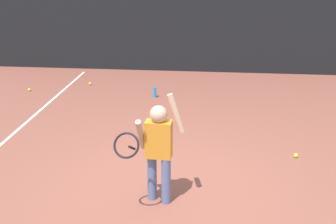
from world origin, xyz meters
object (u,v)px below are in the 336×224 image
Objects in this scene: tennis_player at (157,146)px; tennis_ball_0 at (296,156)px; tennis_ball_2 at (29,90)px; water_bottle at (155,92)px; tennis_ball_4 at (90,84)px.

tennis_ball_0 is at bearing 40.33° from tennis_player.
tennis_ball_2 is (-5.22, 2.76, 0.00)m from tennis_ball_0.
tennis_player is 4.08m from water_bottle.
tennis_ball_0 is 5.25m from tennis_ball_4.
tennis_ball_0 is 1.00× the size of tennis_ball_2.
tennis_player is 6.14× the size of water_bottle.
tennis_ball_2 is at bearing -153.32° from tennis_ball_4.
water_bottle is 1.77m from tennis_ball_4.
tennis_ball_2 is (-2.79, 0.15, -0.08)m from water_bottle.
tennis_ball_4 is at bearing 118.49° from tennis_player.
water_bottle is 3.33× the size of tennis_ball_0.
tennis_player is 20.46× the size of tennis_ball_2.
tennis_ball_0 is 1.00× the size of tennis_ball_4.
tennis_ball_0 is 5.91m from tennis_ball_2.
water_bottle is 3.57m from tennis_ball_0.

